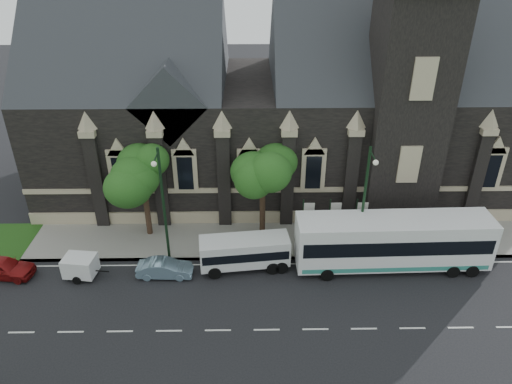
{
  "coord_description": "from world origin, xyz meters",
  "views": [
    {
      "loc": [
        2.03,
        -21.49,
        21.79
      ],
      "look_at": [
        2.43,
        6.0,
        6.36
      ],
      "focal_mm": 33.63,
      "sensor_mm": 36.0,
      "label": 1
    }
  ],
  "objects_px": {
    "street_lamp_near": "(365,199)",
    "sedan": "(165,268)",
    "tour_coach": "(393,241)",
    "tree_walk_left": "(145,169)",
    "street_lamp_mid": "(163,201)",
    "banner_flag_left": "(306,218)",
    "tree_walk_right": "(265,167)",
    "box_trailer": "(80,266)",
    "shuttle_bus": "(245,251)",
    "car_far_red": "(2,267)",
    "banner_flag_center": "(333,218)",
    "banner_flag_right": "(359,218)"
  },
  "relations": [
    {
      "from": "street_lamp_near",
      "to": "sedan",
      "type": "xyz_separation_m",
      "value": [
        -14.0,
        -1.79,
        -4.47
      ]
    },
    {
      "from": "tour_coach",
      "to": "sedan",
      "type": "relative_size",
      "value": 3.53
    },
    {
      "from": "tree_walk_left",
      "to": "street_lamp_mid",
      "type": "height_order",
      "value": "street_lamp_mid"
    },
    {
      "from": "street_lamp_near",
      "to": "banner_flag_left",
      "type": "distance_m",
      "value": 4.99
    },
    {
      "from": "tree_walk_right",
      "to": "sedan",
      "type": "relative_size",
      "value": 2.0
    },
    {
      "from": "street_lamp_near",
      "to": "box_trailer",
      "type": "distance_m",
      "value": 20.37
    },
    {
      "from": "shuttle_bus",
      "to": "box_trailer",
      "type": "bearing_deg",
      "value": 177.87
    },
    {
      "from": "tour_coach",
      "to": "shuttle_bus",
      "type": "xyz_separation_m",
      "value": [
        -10.49,
        -0.0,
        -0.74
      ]
    },
    {
      "from": "tree_walk_left",
      "to": "car_far_red",
      "type": "distance_m",
      "value": 12.01
    },
    {
      "from": "street_lamp_near",
      "to": "box_trailer",
      "type": "relative_size",
      "value": 2.84
    },
    {
      "from": "car_far_red",
      "to": "banner_flag_center",
      "type": "bearing_deg",
      "value": -75.02
    },
    {
      "from": "tree_walk_right",
      "to": "shuttle_bus",
      "type": "xyz_separation_m",
      "value": [
        -1.57,
        -4.51,
        -4.39
      ]
    },
    {
      "from": "sedan",
      "to": "tour_coach",
      "type": "bearing_deg",
      "value": -85.44
    },
    {
      "from": "tree_walk_left",
      "to": "banner_flag_center",
      "type": "height_order",
      "value": "tree_walk_left"
    },
    {
      "from": "tour_coach",
      "to": "car_far_red",
      "type": "distance_m",
      "value": 27.56
    },
    {
      "from": "tree_walk_right",
      "to": "tree_walk_left",
      "type": "relative_size",
      "value": 1.02
    },
    {
      "from": "banner_flag_center",
      "to": "box_trailer",
      "type": "xyz_separation_m",
      "value": [
        -18.15,
        -3.69,
        -1.45
      ]
    },
    {
      "from": "sedan",
      "to": "car_far_red",
      "type": "relative_size",
      "value": 0.89
    },
    {
      "from": "street_lamp_mid",
      "to": "tour_coach",
      "type": "xyz_separation_m",
      "value": [
        16.14,
        -0.89,
        -2.95
      ]
    },
    {
      "from": "shuttle_bus",
      "to": "banner_flag_center",
      "type": "bearing_deg",
      "value": 16.36
    },
    {
      "from": "sedan",
      "to": "shuttle_bus",
      "type": "bearing_deg",
      "value": -79.62
    },
    {
      "from": "shuttle_bus",
      "to": "box_trailer",
      "type": "distance_m",
      "value": 11.55
    },
    {
      "from": "banner_flag_center",
      "to": "car_far_red",
      "type": "height_order",
      "value": "banner_flag_center"
    },
    {
      "from": "tour_coach",
      "to": "shuttle_bus",
      "type": "bearing_deg",
      "value": 178.65
    },
    {
      "from": "banner_flag_center",
      "to": "sedan",
      "type": "height_order",
      "value": "banner_flag_center"
    },
    {
      "from": "banner_flag_left",
      "to": "box_trailer",
      "type": "distance_m",
      "value": 16.63
    },
    {
      "from": "banner_flag_right",
      "to": "box_trailer",
      "type": "height_order",
      "value": "banner_flag_right"
    },
    {
      "from": "street_lamp_near",
      "to": "banner_flag_right",
      "type": "xyz_separation_m",
      "value": [
        0.29,
        1.91,
        -2.73
      ]
    },
    {
      "from": "tree_walk_left",
      "to": "sedan",
      "type": "height_order",
      "value": "tree_walk_left"
    },
    {
      "from": "banner_flag_left",
      "to": "sedan",
      "type": "distance_m",
      "value": 11.07
    },
    {
      "from": "street_lamp_mid",
      "to": "box_trailer",
      "type": "height_order",
      "value": "street_lamp_mid"
    },
    {
      "from": "banner_flag_right",
      "to": "tour_coach",
      "type": "relative_size",
      "value": 0.29
    },
    {
      "from": "street_lamp_mid",
      "to": "tour_coach",
      "type": "bearing_deg",
      "value": -3.17
    },
    {
      "from": "tour_coach",
      "to": "banner_flag_left",
      "type": "bearing_deg",
      "value": 153.06
    },
    {
      "from": "car_far_red",
      "to": "tour_coach",
      "type": "bearing_deg",
      "value": -81.99
    },
    {
      "from": "tree_walk_left",
      "to": "sedan",
      "type": "distance_m",
      "value": 7.64
    },
    {
      "from": "tree_walk_right",
      "to": "sedan",
      "type": "height_order",
      "value": "tree_walk_right"
    },
    {
      "from": "banner_flag_center",
      "to": "banner_flag_right",
      "type": "height_order",
      "value": "same"
    },
    {
      "from": "street_lamp_near",
      "to": "car_far_red",
      "type": "xyz_separation_m",
      "value": [
        -25.38,
        -1.64,
        -4.37
      ]
    },
    {
      "from": "box_trailer",
      "to": "car_far_red",
      "type": "xyz_separation_m",
      "value": [
        -5.52,
        0.14,
        -0.19
      ]
    },
    {
      "from": "tree_walk_left",
      "to": "box_trailer",
      "type": "distance_m",
      "value": 8.28
    },
    {
      "from": "tree_walk_left",
      "to": "car_far_red",
      "type": "bearing_deg",
      "value": -151.28
    },
    {
      "from": "tree_walk_left",
      "to": "car_far_red",
      "type": "height_order",
      "value": "tree_walk_left"
    },
    {
      "from": "tour_coach",
      "to": "tree_walk_right",
      "type": "bearing_deg",
      "value": 151.81
    },
    {
      "from": "tree_walk_right",
      "to": "box_trailer",
      "type": "distance_m",
      "value": 14.96
    },
    {
      "from": "tree_walk_right",
      "to": "street_lamp_mid",
      "type": "height_order",
      "value": "street_lamp_mid"
    },
    {
      "from": "tree_walk_right",
      "to": "street_lamp_near",
      "type": "xyz_separation_m",
      "value": [
        6.79,
        -3.62,
        -0.71
      ]
    },
    {
      "from": "tree_walk_right",
      "to": "tour_coach",
      "type": "xyz_separation_m",
      "value": [
        8.93,
        -4.51,
        -3.65
      ]
    },
    {
      "from": "street_lamp_near",
      "to": "box_trailer",
      "type": "xyz_separation_m",
      "value": [
        -19.86,
        -1.78,
        -4.17
      ]
    },
    {
      "from": "street_lamp_near",
      "to": "tour_coach",
      "type": "height_order",
      "value": "street_lamp_near"
    }
  ]
}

